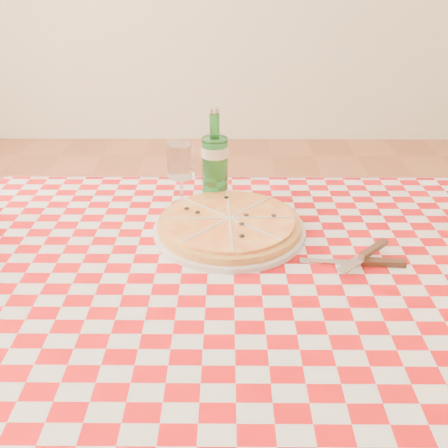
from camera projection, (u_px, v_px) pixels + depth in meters
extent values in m
cube|color=brown|center=(233.00, 275.00, 1.04)|extent=(1.20, 0.80, 0.04)
cylinder|color=brown|center=(54.00, 313.00, 1.52)|extent=(0.06, 0.06, 0.71)
cylinder|color=brown|center=(409.00, 315.00, 1.51)|extent=(0.06, 0.06, 0.71)
cube|color=#96090B|center=(234.00, 265.00, 1.02)|extent=(1.30, 0.90, 0.01)
cylinder|color=brown|center=(426.00, 392.00, 1.39)|extent=(0.04, 0.04, 0.48)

